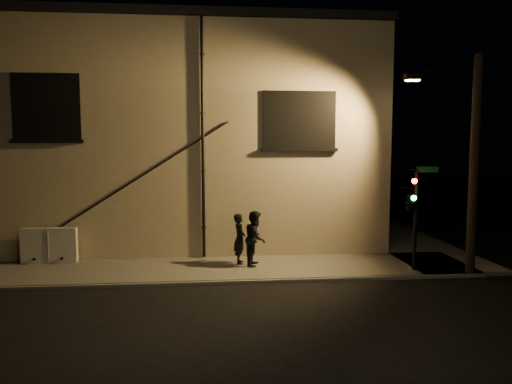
{
  "coord_description": "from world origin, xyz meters",
  "views": [
    {
      "loc": [
        -1.72,
        -14.55,
        4.25
      ],
      "look_at": [
        -0.06,
        1.8,
        2.56
      ],
      "focal_mm": 35.0,
      "sensor_mm": 36.0,
      "label": 1
    }
  ],
  "objects": [
    {
      "name": "pedestrian_a",
      "position": [
        -0.6,
        1.98,
        0.97
      ],
      "size": [
        0.46,
        0.65,
        1.69
      ],
      "primitive_type": "imported",
      "rotation": [
        0.0,
        0.0,
        1.47
      ],
      "color": "black",
      "rests_on": "sidewalk"
    },
    {
      "name": "ground",
      "position": [
        0.0,
        0.0,
        0.0
      ],
      "size": [
        90.0,
        90.0,
        0.0
      ],
      "primitive_type": "plane",
      "color": "black"
    },
    {
      "name": "sidewalk",
      "position": [
        1.22,
        4.39,
        0.06
      ],
      "size": [
        21.0,
        16.0,
        0.12
      ],
      "color": "#57554F",
      "rests_on": "ground"
    },
    {
      "name": "pedestrian_b",
      "position": [
        -0.09,
        1.69,
        1.03
      ],
      "size": [
        0.89,
        1.03,
        1.82
      ],
      "primitive_type": "imported",
      "rotation": [
        0.0,
        0.0,
        1.31
      ],
      "color": "black",
      "rests_on": "sidewalk"
    },
    {
      "name": "traffic_signal",
      "position": [
        4.72,
        0.45,
        2.35
      ],
      "size": [
        1.23,
        1.95,
        3.32
      ],
      "color": "black",
      "rests_on": "sidewalk"
    },
    {
      "name": "streetlamp_pole",
      "position": [
        6.46,
        0.19,
        3.67
      ],
      "size": [
        2.02,
        1.38,
        6.87
      ],
      "color": "black",
      "rests_on": "ground"
    },
    {
      "name": "building",
      "position": [
        -3.0,
        8.99,
        4.4
      ],
      "size": [
        16.2,
        12.23,
        8.8
      ],
      "color": "tan",
      "rests_on": "ground"
    },
    {
      "name": "utility_cabinet",
      "position": [
        -7.02,
        2.7,
        0.72
      ],
      "size": [
        1.82,
        0.31,
        1.2
      ],
      "primitive_type": "cube",
      "color": "#B4B2AB",
      "rests_on": "sidewalk"
    }
  ]
}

